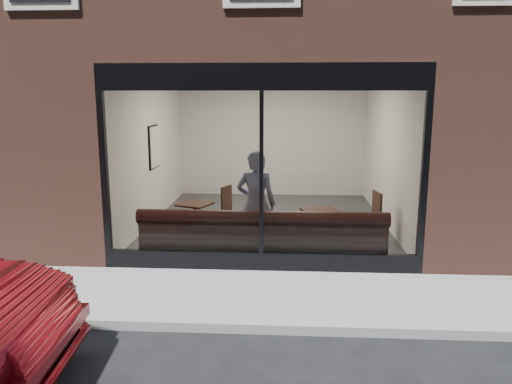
# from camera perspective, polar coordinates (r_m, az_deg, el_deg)

# --- Properties ---
(ground) EXTENTS (120.00, 120.00, 0.00)m
(ground) POSITION_cam_1_polar(r_m,az_deg,el_deg) (6.14, -0.38, -15.54)
(ground) COLOR black
(ground) RESTS_ON ground
(sidewalk_near) EXTENTS (40.00, 2.00, 0.01)m
(sidewalk_near) POSITION_cam_1_polar(r_m,az_deg,el_deg) (7.04, 0.17, -11.83)
(sidewalk_near) COLOR gray
(sidewalk_near) RESTS_ON ground
(kerb_near) EXTENTS (40.00, 0.10, 0.12)m
(kerb_near) POSITION_cam_1_polar(r_m,az_deg,el_deg) (6.07, -0.42, -15.25)
(kerb_near) COLOR gray
(kerb_near) RESTS_ON ground
(host_building_pier_left) EXTENTS (2.50, 12.00, 3.20)m
(host_building_pier_left) POSITION_cam_1_polar(r_m,az_deg,el_deg) (14.13, -13.60, 6.21)
(host_building_pier_left) COLOR brown
(host_building_pier_left) RESTS_ON ground
(host_building_pier_right) EXTENTS (2.50, 12.00, 3.20)m
(host_building_pier_right) POSITION_cam_1_polar(r_m,az_deg,el_deg) (13.93, 17.57, 5.94)
(host_building_pier_right) COLOR brown
(host_building_pier_right) RESTS_ON ground
(host_building_backfill) EXTENTS (5.00, 6.00, 3.20)m
(host_building_backfill) POSITION_cam_1_polar(r_m,az_deg,el_deg) (16.51, 2.17, 7.21)
(host_building_backfill) COLOR brown
(host_building_backfill) RESTS_ON ground
(cafe_floor) EXTENTS (6.00, 6.00, 0.00)m
(cafe_floor) POSITION_cam_1_polar(r_m,az_deg,el_deg) (10.83, 1.38, -3.44)
(cafe_floor) COLOR #2D2D30
(cafe_floor) RESTS_ON ground
(cafe_ceiling) EXTENTS (6.00, 6.00, 0.00)m
(cafe_ceiling) POSITION_cam_1_polar(r_m,az_deg,el_deg) (10.48, 1.47, 13.57)
(cafe_ceiling) COLOR white
(cafe_ceiling) RESTS_ON host_building_upper
(cafe_wall_back) EXTENTS (5.00, 0.00, 5.00)m
(cafe_wall_back) POSITION_cam_1_polar(r_m,az_deg,el_deg) (13.51, 1.88, 6.30)
(cafe_wall_back) COLOR silver
(cafe_wall_back) RESTS_ON ground
(cafe_wall_left) EXTENTS (0.00, 6.00, 6.00)m
(cafe_wall_left) POSITION_cam_1_polar(r_m,az_deg,el_deg) (10.91, -11.81, 4.89)
(cafe_wall_left) COLOR silver
(cafe_wall_left) RESTS_ON ground
(cafe_wall_right) EXTENTS (0.00, 6.00, 6.00)m
(cafe_wall_right) POSITION_cam_1_polar(r_m,az_deg,el_deg) (10.74, 14.86, 4.65)
(cafe_wall_right) COLOR silver
(cafe_wall_right) RESTS_ON ground
(storefront_kick) EXTENTS (5.00, 0.10, 0.30)m
(storefront_kick) POSITION_cam_1_polar(r_m,az_deg,el_deg) (7.97, 0.61, -7.92)
(storefront_kick) COLOR black
(storefront_kick) RESTS_ON ground
(storefront_header) EXTENTS (5.00, 0.10, 0.40)m
(storefront_header) POSITION_cam_1_polar(r_m,az_deg,el_deg) (7.53, 0.65, 13.04)
(storefront_header) COLOR black
(storefront_header) RESTS_ON host_building_upper
(storefront_mullion) EXTENTS (0.06, 0.10, 2.50)m
(storefront_mullion) POSITION_cam_1_polar(r_m,az_deg,el_deg) (7.62, 0.63, 2.07)
(storefront_mullion) COLOR black
(storefront_mullion) RESTS_ON storefront_kick
(storefront_glass) EXTENTS (4.80, 0.00, 4.80)m
(storefront_glass) POSITION_cam_1_polar(r_m,az_deg,el_deg) (7.59, 0.62, 2.04)
(storefront_glass) COLOR white
(storefront_glass) RESTS_ON storefront_kick
(banquette) EXTENTS (4.00, 0.55, 0.45)m
(banquette) POSITION_cam_1_polar(r_m,az_deg,el_deg) (8.32, 0.75, -6.53)
(banquette) COLOR #341713
(banquette) RESTS_ON cafe_floor
(person) EXTENTS (0.71, 0.51, 1.83)m
(person) POSITION_cam_1_polar(r_m,az_deg,el_deg) (8.45, 0.00, -1.40)
(person) COLOR #8A92B9
(person) RESTS_ON cafe_floor
(cafe_table_left) EXTENTS (0.71, 0.71, 0.04)m
(cafe_table_left) POSITION_cam_1_polar(r_m,az_deg,el_deg) (9.32, -6.99, -1.38)
(cafe_table_left) COLOR black
(cafe_table_left) RESTS_ON cafe_floor
(cafe_table_right) EXTENTS (0.76, 0.76, 0.04)m
(cafe_table_right) POSITION_cam_1_polar(r_m,az_deg,el_deg) (8.76, 7.50, -2.21)
(cafe_table_right) COLOR black
(cafe_table_right) RESTS_ON cafe_floor
(cafe_chair_left) EXTENTS (0.49, 0.49, 0.04)m
(cafe_chair_left) POSITION_cam_1_polar(r_m,az_deg,el_deg) (10.19, -4.29, -3.13)
(cafe_chair_left) COLOR black
(cafe_chair_left) RESTS_ON cafe_floor
(cafe_chair_right) EXTENTS (0.52, 0.52, 0.04)m
(cafe_chair_right) POSITION_cam_1_polar(r_m,az_deg,el_deg) (9.69, 12.46, -4.12)
(cafe_chair_right) COLOR black
(cafe_chair_right) RESTS_ON cafe_floor
(wall_poster) EXTENTS (0.02, 0.65, 0.86)m
(wall_poster) POSITION_cam_1_polar(r_m,az_deg,el_deg) (10.96, -11.53, 5.07)
(wall_poster) COLOR white
(wall_poster) RESTS_ON cafe_wall_left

